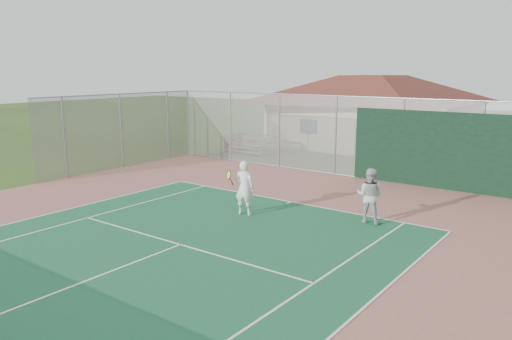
% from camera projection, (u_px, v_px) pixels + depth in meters
% --- Properties ---
extents(back_fence, '(20.08, 0.11, 3.53)m').
position_uv_depth(back_fence, '(404.00, 144.00, 20.09)').
color(back_fence, gray).
rests_on(back_fence, ground).
extents(side_fence_left, '(0.08, 9.00, 3.50)m').
position_uv_depth(side_fence_left, '(121.00, 131.00, 23.65)').
color(side_fence_left, gray).
rests_on(side_fence_left, ground).
extents(clubhouse, '(12.01, 8.18, 5.10)m').
position_uv_depth(clubhouse, '(372.00, 104.00, 29.76)').
color(clubhouse, tan).
rests_on(clubhouse, ground).
extents(bleachers, '(2.78, 1.72, 1.02)m').
position_uv_depth(bleachers, '(250.00, 143.00, 28.15)').
color(bleachers, '#A64026').
rests_on(bleachers, ground).
extents(player_white_front, '(0.95, 0.74, 1.77)m').
position_uv_depth(player_white_front, '(244.00, 188.00, 15.95)').
color(player_white_front, white).
rests_on(player_white_front, ground).
extents(player_grey_back, '(0.90, 0.74, 1.70)m').
position_uv_depth(player_grey_back, '(370.00, 196.00, 15.12)').
color(player_grey_back, '#B0B2B5').
rests_on(player_grey_back, ground).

